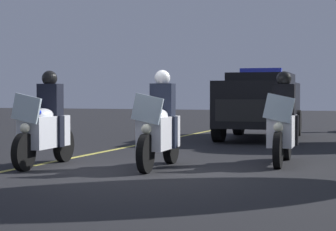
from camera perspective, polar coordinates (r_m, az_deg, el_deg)
The scene contains 6 objects.
ground_plane at distance 10.14m, azimuth -2.52°, elevation -5.32°, with size 80.00×80.00×0.00m, color black.
lane_stripe_center at distance 11.18m, azimuth -13.06°, elevation -4.67°, with size 48.00×0.12×0.01m, color #E0D14C.
police_motorcycle_lead_left at distance 11.22m, azimuth -11.32°, elevation -1.07°, with size 2.14×0.61×1.72m.
police_motorcycle_lead_right at distance 10.72m, azimuth -0.80°, elevation -1.17°, with size 2.14×0.61×1.72m.
police_motorcycle_trailing at distance 11.53m, azimuth 10.60°, elevation -0.99°, with size 2.14×0.61×1.72m.
police_suv at distance 18.04m, azimuth 8.56°, elevation 1.25°, with size 5.02×2.33×2.05m.
Camera 1 is at (9.27, 3.90, 1.29)m, focal length 65.70 mm.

